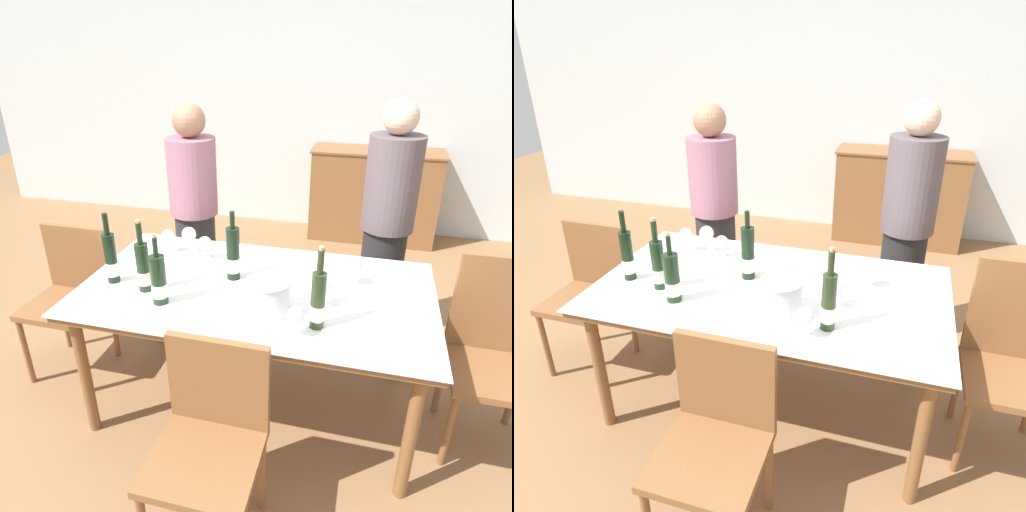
{
  "view_description": "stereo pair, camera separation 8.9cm",
  "coord_description": "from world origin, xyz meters",
  "views": [
    {
      "loc": [
        0.51,
        -1.97,
        1.92
      ],
      "look_at": [
        0.0,
        0.0,
        0.94
      ],
      "focal_mm": 32.0,
      "sensor_mm": 36.0,
      "label": 1
    },
    {
      "loc": [
        0.6,
        -1.95,
        1.92
      ],
      "look_at": [
        0.0,
        0.0,
        0.94
      ],
      "focal_mm": 32.0,
      "sensor_mm": 36.0,
      "label": 2
    }
  ],
  "objects": [
    {
      "name": "wine_bottle_1",
      "position": [
        -0.74,
        -0.12,
        0.89
      ],
      "size": [
        0.06,
        0.06,
        0.38
      ],
      "color": "black",
      "rests_on": "dining_table"
    },
    {
      "name": "wine_glass_3",
      "position": [
        -0.37,
        0.27,
        0.85
      ],
      "size": [
        0.08,
        0.08,
        0.13
      ],
      "color": "white",
      "rests_on": "dining_table"
    },
    {
      "name": "chair_near_front",
      "position": [
        0.01,
        -0.74,
        0.51
      ],
      "size": [
        0.42,
        0.42,
        0.88
      ],
      "color": "brown",
      "rests_on": "ground_plane"
    },
    {
      "name": "person_host",
      "position": [
        -0.66,
        0.82,
        0.78
      ],
      "size": [
        0.33,
        0.33,
        1.55
      ],
      "color": "#2D2D33",
      "rests_on": "ground_plane"
    },
    {
      "name": "wine_glass_5",
      "position": [
        -0.61,
        0.28,
        0.86
      ],
      "size": [
        0.08,
        0.08,
        0.14
      ],
      "color": "white",
      "rests_on": "dining_table"
    },
    {
      "name": "wine_glass_0",
      "position": [
        0.47,
        0.16,
        0.86
      ],
      "size": [
        0.08,
        0.08,
        0.15
      ],
      "color": "white",
      "rests_on": "dining_table"
    },
    {
      "name": "person_guest_left",
      "position": [
        0.64,
        0.87,
        0.81
      ],
      "size": [
        0.33,
        0.33,
        1.61
      ],
      "color": "#262628",
      "rests_on": "ground_plane"
    },
    {
      "name": "chair_left_end",
      "position": [
        -1.19,
        0.08,
        0.53
      ],
      "size": [
        0.42,
        0.42,
        0.9
      ],
      "color": "brown",
      "rests_on": "ground_plane"
    },
    {
      "name": "wine_glass_1",
      "position": [
        0.27,
        -0.36,
        0.86
      ],
      "size": [
        0.08,
        0.08,
        0.14
      ],
      "color": "white",
      "rests_on": "dining_table"
    },
    {
      "name": "sideboard_cabinet",
      "position": [
        0.55,
        2.64,
        0.46
      ],
      "size": [
        1.28,
        0.46,
        0.93
      ],
      "color": "brown",
      "rests_on": "ground_plane"
    },
    {
      "name": "chair_right_end",
      "position": [
        1.19,
        0.09,
        0.56
      ],
      "size": [
        0.42,
        0.42,
        0.99
      ],
      "color": "brown",
      "rests_on": "ground_plane"
    },
    {
      "name": "wine_bottle_0",
      "position": [
        -0.54,
        -0.16,
        0.89
      ],
      "size": [
        0.07,
        0.07,
        0.38
      ],
      "color": "black",
      "rests_on": "dining_table"
    },
    {
      "name": "wine_bottle_2",
      "position": [
        0.35,
        -0.27,
        0.89
      ],
      "size": [
        0.07,
        0.07,
        0.39
      ],
      "color": "#28381E",
      "rests_on": "dining_table"
    },
    {
      "name": "ice_bucket",
      "position": [
        0.12,
        -0.21,
        0.85
      ],
      "size": [
        0.2,
        0.2,
        0.17
      ],
      "color": "silver",
      "rests_on": "dining_table"
    },
    {
      "name": "dining_table",
      "position": [
        0.0,
        0.0,
        0.69
      ],
      "size": [
        1.78,
        1.02,
        0.76
      ],
      "color": "brown",
      "rests_on": "ground_plane"
    },
    {
      "name": "wine_glass_2",
      "position": [
        -0.49,
        0.32,
        0.87
      ],
      "size": [
        0.09,
        0.09,
        0.16
      ],
      "color": "white",
      "rests_on": "dining_table"
    },
    {
      "name": "ground_plane",
      "position": [
        0.0,
        0.0,
        0.0
      ],
      "size": [
        12.0,
        12.0,
        0.0
      ],
      "primitive_type": "plane",
      "color": "olive"
    },
    {
      "name": "wine_bottle_4",
      "position": [
        -0.41,
        -0.25,
        0.88
      ],
      "size": [
        0.08,
        0.08,
        0.36
      ],
      "color": "black",
      "rests_on": "dining_table"
    },
    {
      "name": "back_wall",
      "position": [
        0.0,
        2.93,
        1.4
      ],
      "size": [
        8.0,
        0.1,
        2.8
      ],
      "color": "silver",
      "rests_on": "ground_plane"
    },
    {
      "name": "wine_glass_4",
      "position": [
        0.35,
        -0.09,
        0.86
      ],
      "size": [
        0.09,
        0.09,
        0.15
      ],
      "color": "white",
      "rests_on": "dining_table"
    },
    {
      "name": "wine_bottle_3",
      "position": [
        -0.14,
        0.07,
        0.9
      ],
      "size": [
        0.07,
        0.07,
        0.38
      ],
      "color": "black",
      "rests_on": "dining_table"
    }
  ]
}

